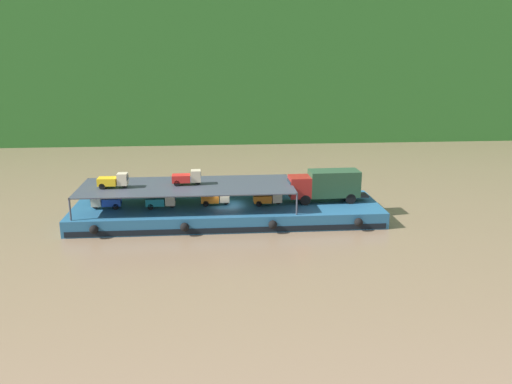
# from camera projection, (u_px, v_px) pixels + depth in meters

# --- Properties ---
(ground_plane) EXTENTS (400.00, 400.00, 0.00)m
(ground_plane) POSITION_uv_depth(u_px,v_px,m) (228.00, 219.00, 50.13)
(ground_plane) COLOR #7F664C
(hillside_far_bank) EXTENTS (145.62, 37.47, 43.84)m
(hillside_far_bank) POSITION_uv_depth(u_px,v_px,m) (216.00, 4.00, 100.66)
(hillside_far_bank) COLOR #286023
(hillside_far_bank) RESTS_ON ground
(cargo_barge) EXTENTS (29.24, 8.93, 1.50)m
(cargo_barge) POSITION_uv_depth(u_px,v_px,m) (227.00, 212.00, 49.90)
(cargo_barge) COLOR #23567A
(cargo_barge) RESTS_ON ground
(covered_lorry) EXTENTS (7.90, 2.44, 3.10)m
(covered_lorry) POSITION_uv_depth(u_px,v_px,m) (326.00, 185.00, 50.36)
(covered_lorry) COLOR maroon
(covered_lorry) RESTS_ON cargo_barge
(cargo_rack) EXTENTS (20.04, 7.50, 2.00)m
(cargo_rack) POSITION_uv_depth(u_px,v_px,m) (187.00, 186.00, 48.92)
(cargo_rack) COLOR #383D47
(cargo_rack) RESTS_ON cargo_barge
(mini_truck_lower_stern) EXTENTS (2.78, 1.27, 1.38)m
(mini_truck_lower_stern) POSITION_uv_depth(u_px,v_px,m) (106.00, 201.00, 48.43)
(mini_truck_lower_stern) COLOR #1E47B7
(mini_truck_lower_stern) RESTS_ON cargo_barge
(mini_truck_lower_aft) EXTENTS (2.75, 1.21, 1.38)m
(mini_truck_lower_aft) POSITION_uv_depth(u_px,v_px,m) (161.00, 201.00, 48.57)
(mini_truck_lower_aft) COLOR teal
(mini_truck_lower_aft) RESTS_ON cargo_barge
(mini_truck_lower_mid) EXTENTS (2.76, 1.24, 1.38)m
(mini_truck_lower_mid) POSITION_uv_depth(u_px,v_px,m) (216.00, 198.00, 49.59)
(mini_truck_lower_mid) COLOR orange
(mini_truck_lower_mid) RESTS_ON cargo_barge
(mini_truck_lower_fore) EXTENTS (2.75, 1.22, 1.38)m
(mini_truck_lower_fore) POSITION_uv_depth(u_px,v_px,m) (268.00, 198.00, 49.57)
(mini_truck_lower_fore) COLOR orange
(mini_truck_lower_fore) RESTS_ON cargo_barge
(mini_truck_upper_stern) EXTENTS (2.77, 1.25, 1.38)m
(mini_truck_upper_stern) POSITION_uv_depth(u_px,v_px,m) (114.00, 181.00, 47.85)
(mini_truck_upper_stern) COLOR gold
(mini_truck_upper_stern) RESTS_ON cargo_rack
(mini_truck_upper_mid) EXTENTS (2.77, 1.26, 1.38)m
(mini_truck_upper_mid) POSITION_uv_depth(u_px,v_px,m) (187.00, 178.00, 49.01)
(mini_truck_upper_mid) COLOR red
(mini_truck_upper_mid) RESTS_ON cargo_rack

